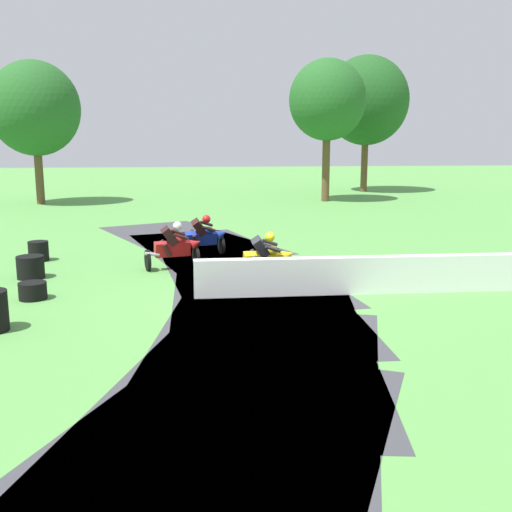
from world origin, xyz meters
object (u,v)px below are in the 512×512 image
(motorcycle_chase_red, at_px, (175,246))
(tire_stack_mid_b, at_px, (33,291))
(motorcycle_lead_yellow, at_px, (266,258))
(motorcycle_trailing_blue, at_px, (203,236))
(tire_stack_far, at_px, (30,267))
(tire_stack_extra_a, at_px, (38,251))

(motorcycle_chase_red, bearing_deg, tire_stack_mid_b, -137.45)
(tire_stack_mid_b, bearing_deg, motorcycle_lead_yellow, 12.08)
(motorcycle_chase_red, xyz_separation_m, tire_stack_mid_b, (-3.20, -2.94, -0.46))
(motorcycle_trailing_blue, distance_m, tire_stack_mid_b, 6.29)
(tire_stack_far, bearing_deg, motorcycle_trailing_blue, 29.53)
(tire_stack_mid_b, bearing_deg, motorcycle_trailing_blue, 50.11)
(motorcycle_lead_yellow, xyz_separation_m, tire_stack_far, (-6.20, 0.99, -0.34))
(motorcycle_chase_red, bearing_deg, tire_stack_extra_a, 159.35)
(tire_stack_far, bearing_deg, tire_stack_extra_a, 98.83)
(motorcycle_trailing_blue, relative_size, tire_stack_mid_b, 2.69)
(motorcycle_chase_red, relative_size, tire_stack_extra_a, 2.85)
(motorcycle_chase_red, height_order, tire_stack_mid_b, motorcycle_chase_red)
(motorcycle_lead_yellow, bearing_deg, motorcycle_trailing_blue, 113.45)
(motorcycle_lead_yellow, distance_m, tire_stack_extra_a, 7.36)
(motorcycle_trailing_blue, height_order, tire_stack_far, motorcycle_trailing_blue)
(motorcycle_lead_yellow, height_order, tire_stack_extra_a, motorcycle_lead_yellow)
(tire_stack_mid_b, distance_m, tire_stack_far, 2.28)
(tire_stack_mid_b, bearing_deg, tire_stack_extra_a, 102.09)
(tire_stack_far, height_order, tire_stack_extra_a, same)
(motorcycle_trailing_blue, xyz_separation_m, tire_stack_extra_a, (-4.99, -0.30, -0.33))
(motorcycle_lead_yellow, relative_size, motorcycle_chase_red, 0.99)
(motorcycle_lead_yellow, bearing_deg, tire_stack_extra_a, 153.20)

